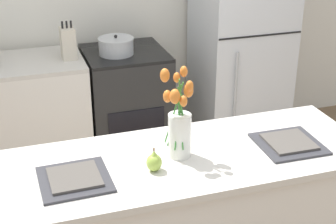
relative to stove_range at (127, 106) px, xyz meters
The scene contains 8 objects.
stove_range is the anchor object (origin of this frame).
refrigerator 1.02m from the stove_range, ahead, with size 0.68×0.67×1.65m.
flower_vase 1.70m from the stove_range, 94.45° to the right, with size 0.15×0.14×0.43m.
pear_figurine 1.77m from the stove_range, 99.21° to the right, with size 0.07×0.07×0.12m.
plate_setting_left 1.82m from the stove_range, 110.71° to the right, with size 0.31×0.31×0.02m.
plate_setting_right 1.76m from the stove_range, 75.58° to the right, with size 0.31×0.31×0.02m.
cooking_pot 0.52m from the stove_range, 149.61° to the right, with size 0.26×0.26×0.15m.
knife_block 0.70m from the stove_range, behind, with size 0.10×0.14×0.27m.
Camera 1 is at (-0.73, -1.99, 2.09)m, focal length 55.00 mm.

